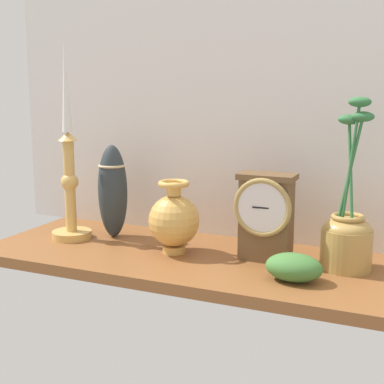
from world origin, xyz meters
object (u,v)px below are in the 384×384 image
object	(u,v)px
mantel_clock	(266,215)
brass_vase_jar	(347,234)
tall_ceramic_vase	(113,191)
brass_vase_bulbous	(174,219)
candlestick_tall_left	(69,175)

from	to	relation	value
mantel_clock	brass_vase_jar	world-z (taller)	brass_vase_jar
brass_vase_jar	tall_ceramic_vase	size ratio (longest dim) A/B	1.52
tall_ceramic_vase	brass_vase_bulbous	bearing A→B (deg)	-16.72
brass_vase_jar	mantel_clock	bearing A→B (deg)	-175.19
mantel_clock	brass_vase_jar	size ratio (longest dim) A/B	0.54
brass_vase_bulbous	brass_vase_jar	world-z (taller)	brass_vase_jar
candlestick_tall_left	brass_vase_jar	xyz separation A→B (cm)	(64.16, 3.64, -8.13)
candlestick_tall_left	brass_vase_bulbous	xyz separation A→B (cm)	(27.76, -0.38, -7.87)
brass_vase_jar	candlestick_tall_left	bearing A→B (deg)	-176.75
candlestick_tall_left	brass_vase_bulbous	distance (cm)	28.86
brass_vase_bulbous	mantel_clock	bearing A→B (deg)	7.56
candlestick_tall_left	brass_vase_bulbous	bearing A→B (deg)	-0.79
mantel_clock	tall_ceramic_vase	size ratio (longest dim) A/B	0.82
brass_vase_bulbous	tall_ceramic_vase	distance (cm)	20.47
mantel_clock	candlestick_tall_left	xyz separation A→B (cm)	(-47.63, -2.25, 5.59)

